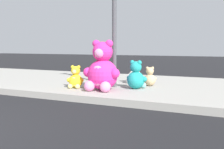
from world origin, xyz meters
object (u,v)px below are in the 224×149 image
object	(u,v)px
sign_pole	(114,18)
plush_lavender	(103,74)
plush_pink_large	(102,70)
plush_tan	(150,78)
plush_teal	(136,77)
plush_yellow	(76,79)
plush_white	(134,75)

from	to	relation	value
sign_pole	plush_lavender	xyz separation A→B (m)	(-0.65, 0.69, -1.48)
plush_pink_large	plush_lavender	size ratio (longest dim) A/B	2.09
plush_tan	plush_teal	bearing A→B (deg)	-104.44
plush_tan	plush_lavender	bearing A→B (deg)	174.07
plush_tan	plush_yellow	size ratio (longest dim) A/B	0.90
plush_yellow	plush_pink_large	bearing A→B (deg)	-1.04
sign_pole	plush_lavender	size ratio (longest dim) A/B	5.77
plush_tan	plush_teal	world-z (taller)	plush_teal
plush_white	plush_tan	world-z (taller)	plush_white
plush_pink_large	plush_white	size ratio (longest dim) A/B	1.93
sign_pole	plush_white	world-z (taller)	sign_pole
plush_yellow	plush_lavender	distance (m)	1.26
sign_pole	plush_yellow	xyz separation A→B (m)	(-0.77, -0.57, -1.48)
plush_yellow	plush_lavender	size ratio (longest dim) A/B	0.99
plush_pink_large	plush_yellow	distance (m)	0.77
plush_tan	plush_lavender	xyz separation A→B (m)	(-1.40, 0.15, 0.02)
sign_pole	plush_pink_large	distance (m)	1.37
plush_tan	plush_lavender	world-z (taller)	plush_lavender
sign_pole	plush_yellow	bearing A→B (deg)	-143.59
plush_pink_large	plush_tan	xyz separation A→B (m)	(0.79, 1.13, -0.27)
sign_pole	plush_tan	bearing A→B (deg)	35.83
plush_teal	plush_lavender	world-z (taller)	plush_teal
plush_yellow	plush_lavender	xyz separation A→B (m)	(0.12, 1.26, 0.00)
plush_tan	plush_pink_large	bearing A→B (deg)	-125.14
plush_yellow	plush_teal	distance (m)	1.47
sign_pole	plush_teal	distance (m)	1.55
sign_pole	plush_white	size ratio (longest dim) A/B	5.32
plush_white	plush_lavender	distance (m)	0.91
plush_pink_large	plush_tan	bearing A→B (deg)	54.86
plush_yellow	plush_teal	size ratio (longest dim) A/B	0.81
plush_pink_large	plush_lavender	distance (m)	1.43
sign_pole	plush_yellow	distance (m)	1.76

